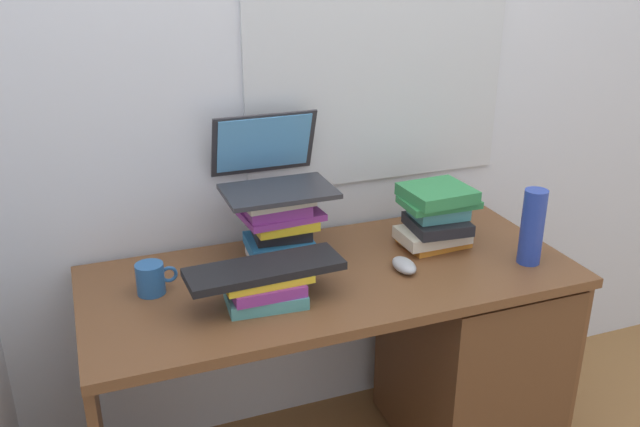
% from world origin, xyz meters
% --- Properties ---
extents(wall_back, '(6.00, 0.06, 2.60)m').
position_xyz_m(wall_back, '(0.00, 0.36, 1.30)').
color(wall_back, silver).
rests_on(wall_back, ground).
extents(desk, '(1.44, 0.62, 0.72)m').
position_xyz_m(desk, '(0.37, -0.02, 0.40)').
color(desk, brown).
rests_on(desk, ground).
extents(book_stack_tall, '(0.24, 0.19, 0.22)m').
position_xyz_m(book_stack_tall, '(-0.12, 0.14, 0.84)').
color(book_stack_tall, white).
rests_on(book_stack_tall, desk).
extents(book_stack_keyboard_riser, '(0.24, 0.16, 0.09)m').
position_xyz_m(book_stack_keyboard_riser, '(-0.23, -0.10, 0.77)').
color(book_stack_keyboard_riser, teal).
rests_on(book_stack_keyboard_riser, desk).
extents(book_stack_side, '(0.25, 0.21, 0.20)m').
position_xyz_m(book_stack_side, '(0.37, 0.06, 0.82)').
color(book_stack_side, orange).
rests_on(book_stack_side, desk).
extents(laptop, '(0.32, 0.29, 0.21)m').
position_xyz_m(laptop, '(-0.12, 0.20, 0.99)').
color(laptop, '#2D2D33').
rests_on(laptop, book_stack_tall).
extents(keyboard, '(0.43, 0.16, 0.02)m').
position_xyz_m(keyboard, '(-0.23, -0.09, 0.82)').
color(keyboard, black).
rests_on(keyboard, book_stack_keyboard_riser).
extents(computer_mouse, '(0.06, 0.10, 0.04)m').
position_xyz_m(computer_mouse, '(0.20, -0.06, 0.74)').
color(computer_mouse, '#A5A8AD').
rests_on(computer_mouse, desk).
extents(mug, '(0.11, 0.08, 0.09)m').
position_xyz_m(mug, '(-0.51, 0.06, 0.77)').
color(mug, '#265999').
rests_on(mug, desk).
extents(water_bottle, '(0.07, 0.07, 0.23)m').
position_xyz_m(water_bottle, '(0.58, -0.14, 0.84)').
color(water_bottle, '#263FA5').
rests_on(water_bottle, desk).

